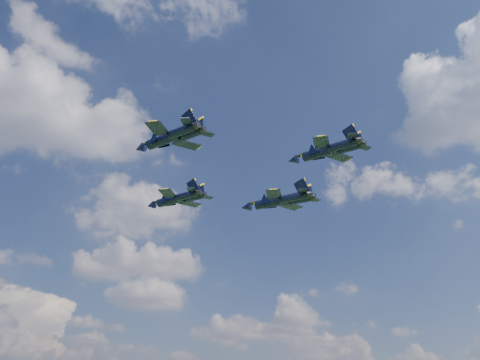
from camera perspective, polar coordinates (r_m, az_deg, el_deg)
name	(u,v)px	position (r m, az deg, el deg)	size (l,w,h in m)	color
jet_lead	(169,201)	(109.08, -7.53, -2.18)	(12.26, 14.28, 3.64)	black
jet_left	(162,140)	(89.69, -8.37, 4.22)	(12.00, 14.80, 3.70)	black
jet_right	(270,202)	(115.53, 3.21, -2.39)	(15.31, 16.53, 4.34)	black
jet_slot	(318,153)	(92.78, 8.31, 2.88)	(11.76, 14.30, 3.59)	black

